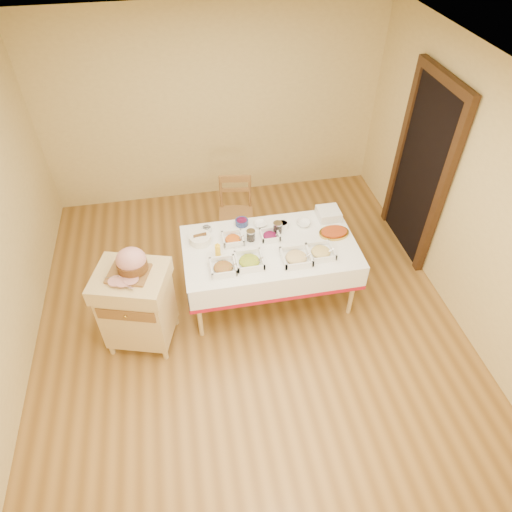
{
  "coord_description": "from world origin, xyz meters",
  "views": [
    {
      "loc": [
        -0.51,
        -3.18,
        3.93
      ],
      "look_at": [
        0.13,
        0.2,
        0.74
      ],
      "focal_mm": 32.0,
      "sensor_mm": 36.0,
      "label": 1
    }
  ],
  "objects_px": {
    "dining_chair": "(236,213)",
    "ham_on_board": "(131,263)",
    "preserve_jar_right": "(278,228)",
    "plate_stack": "(328,214)",
    "dining_table": "(270,257)",
    "preserve_jar_left": "(251,236)",
    "butcher_cart": "(137,304)",
    "bread_basket": "(200,239)",
    "brass_platter": "(334,233)",
    "mustard_bottle": "(218,250)"
  },
  "relations": [
    {
      "from": "preserve_jar_right",
      "to": "mustard_bottle",
      "type": "height_order",
      "value": "mustard_bottle"
    },
    {
      "from": "plate_stack",
      "to": "brass_platter",
      "type": "relative_size",
      "value": 0.74
    },
    {
      "from": "dining_chair",
      "to": "mustard_bottle",
      "type": "height_order",
      "value": "mustard_bottle"
    },
    {
      "from": "ham_on_board",
      "to": "dining_chair",
      "type": "bearing_deg",
      "value": 48.72
    },
    {
      "from": "preserve_jar_left",
      "to": "brass_platter",
      "type": "xyz_separation_m",
      "value": [
        0.9,
        -0.07,
        -0.04
      ]
    },
    {
      "from": "bread_basket",
      "to": "brass_platter",
      "type": "height_order",
      "value": "bread_basket"
    },
    {
      "from": "preserve_jar_right",
      "to": "bread_basket",
      "type": "xyz_separation_m",
      "value": [
        -0.84,
        -0.01,
        -0.01
      ]
    },
    {
      "from": "butcher_cart",
      "to": "mustard_bottle",
      "type": "relative_size",
      "value": 5.29
    },
    {
      "from": "dining_chair",
      "to": "brass_platter",
      "type": "relative_size",
      "value": 2.81
    },
    {
      "from": "mustard_bottle",
      "to": "preserve_jar_left",
      "type": "bearing_deg",
      "value": 26.5
    },
    {
      "from": "butcher_cart",
      "to": "bread_basket",
      "type": "xyz_separation_m",
      "value": [
        0.7,
        0.55,
        0.26
      ]
    },
    {
      "from": "ham_on_board",
      "to": "preserve_jar_left",
      "type": "distance_m",
      "value": 1.3
    },
    {
      "from": "dining_table",
      "to": "preserve_jar_right",
      "type": "bearing_deg",
      "value": 58.37
    },
    {
      "from": "preserve_jar_left",
      "to": "ham_on_board",
      "type": "bearing_deg",
      "value": -159.09
    },
    {
      "from": "dining_chair",
      "to": "ham_on_board",
      "type": "distance_m",
      "value": 1.85
    },
    {
      "from": "dining_chair",
      "to": "mustard_bottle",
      "type": "relative_size",
      "value": 5.16
    },
    {
      "from": "preserve_jar_left",
      "to": "butcher_cart",
      "type": "bearing_deg",
      "value": -158.44
    },
    {
      "from": "butcher_cart",
      "to": "bread_basket",
      "type": "height_order",
      "value": "butcher_cart"
    },
    {
      "from": "ham_on_board",
      "to": "plate_stack",
      "type": "xyz_separation_m",
      "value": [
        2.11,
        0.67,
        -0.25
      ]
    },
    {
      "from": "mustard_bottle",
      "to": "plate_stack",
      "type": "xyz_separation_m",
      "value": [
        1.3,
        0.4,
        -0.03
      ]
    },
    {
      "from": "ham_on_board",
      "to": "bread_basket",
      "type": "bearing_deg",
      "value": 38.12
    },
    {
      "from": "dining_chair",
      "to": "ham_on_board",
      "type": "bearing_deg",
      "value": -131.28
    },
    {
      "from": "mustard_bottle",
      "to": "brass_platter",
      "type": "relative_size",
      "value": 0.55
    },
    {
      "from": "mustard_bottle",
      "to": "plate_stack",
      "type": "relative_size",
      "value": 0.74
    },
    {
      "from": "preserve_jar_left",
      "to": "plate_stack",
      "type": "xyz_separation_m",
      "value": [
        0.92,
        0.22,
        -0.0
      ]
    },
    {
      "from": "dining_chair",
      "to": "brass_platter",
      "type": "distance_m",
      "value": 1.36
    },
    {
      "from": "dining_chair",
      "to": "mustard_bottle",
      "type": "bearing_deg",
      "value": -107.97
    },
    {
      "from": "bread_basket",
      "to": "ham_on_board",
      "type": "bearing_deg",
      "value": -141.88
    },
    {
      "from": "bread_basket",
      "to": "preserve_jar_right",
      "type": "bearing_deg",
      "value": 0.47
    },
    {
      "from": "dining_table",
      "to": "preserve_jar_left",
      "type": "xyz_separation_m",
      "value": [
        -0.18,
        0.14,
        0.22
      ]
    },
    {
      "from": "dining_chair",
      "to": "plate_stack",
      "type": "bearing_deg",
      "value": -34.14
    },
    {
      "from": "preserve_jar_right",
      "to": "butcher_cart",
      "type": "bearing_deg",
      "value": -160.06
    },
    {
      "from": "mustard_bottle",
      "to": "ham_on_board",
      "type": "bearing_deg",
      "value": -161.8
    },
    {
      "from": "butcher_cart",
      "to": "preserve_jar_left",
      "type": "relative_size",
      "value": 7.8
    },
    {
      "from": "preserve_jar_right",
      "to": "bread_basket",
      "type": "relative_size",
      "value": 0.55
    },
    {
      "from": "bread_basket",
      "to": "brass_platter",
      "type": "distance_m",
      "value": 1.43
    },
    {
      "from": "preserve_jar_left",
      "to": "bread_basket",
      "type": "distance_m",
      "value": 0.53
    },
    {
      "from": "preserve_jar_right",
      "to": "plate_stack",
      "type": "relative_size",
      "value": 0.53
    },
    {
      "from": "dining_table",
      "to": "ham_on_board",
      "type": "distance_m",
      "value": 1.48
    },
    {
      "from": "dining_table",
      "to": "preserve_jar_right",
      "type": "relative_size",
      "value": 14.31
    },
    {
      "from": "dining_chair",
      "to": "ham_on_board",
      "type": "xyz_separation_m",
      "value": [
        -1.16,
        -1.32,
        0.58
      ]
    },
    {
      "from": "butcher_cart",
      "to": "preserve_jar_right",
      "type": "xyz_separation_m",
      "value": [
        1.54,
        0.56,
        0.28
      ]
    },
    {
      "from": "brass_platter",
      "to": "butcher_cart",
      "type": "bearing_deg",
      "value": -169.04
    },
    {
      "from": "plate_stack",
      "to": "dining_chair",
      "type": "bearing_deg",
      "value": 145.86
    },
    {
      "from": "dining_chair",
      "to": "preserve_jar_left",
      "type": "distance_m",
      "value": 0.93
    },
    {
      "from": "butcher_cart",
      "to": "mustard_bottle",
      "type": "xyz_separation_m",
      "value": [
        0.86,
        0.3,
        0.3
      ]
    },
    {
      "from": "butcher_cart",
      "to": "preserve_jar_left",
      "type": "height_order",
      "value": "butcher_cart"
    },
    {
      "from": "preserve_jar_right",
      "to": "plate_stack",
      "type": "bearing_deg",
      "value": 13.37
    },
    {
      "from": "bread_basket",
      "to": "brass_platter",
      "type": "xyz_separation_m",
      "value": [
        1.43,
        -0.14,
        -0.02
      ]
    },
    {
      "from": "ham_on_board",
      "to": "brass_platter",
      "type": "xyz_separation_m",
      "value": [
        2.09,
        0.38,
        -0.28
      ]
    }
  ]
}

